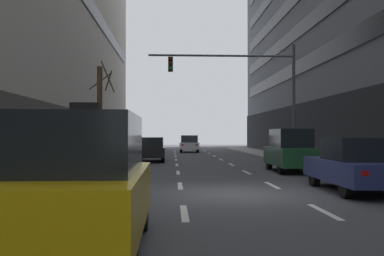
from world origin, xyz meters
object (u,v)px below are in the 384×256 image
car_driving_1 (189,144)px  car_driving_2 (151,150)px  pedestrian_0 (306,148)px  street_tree_0 (100,113)px  car_parked_2 (290,150)px  taxi_driving_0 (85,183)px  car_parked_1 (355,165)px  traffic_signal_0 (252,83)px

car_driving_1 → car_driving_2: size_ratio=1.08×
car_driving_2 → pedestrian_0: (8.59, -5.30, 0.25)m
pedestrian_0 → street_tree_0: bearing=172.7°
car_parked_2 → car_driving_2: bearing=131.6°
car_driving_2 → street_tree_0: street_tree_0 is taller
taxi_driving_0 → car_parked_2: taxi_driving_0 is taller
car_driving_2 → car_parked_2: 10.57m
car_driving_2 → taxi_driving_0: bearing=-89.9°
car_parked_1 → pedestrian_0: size_ratio=2.89×
traffic_signal_0 → car_parked_2: bearing=-76.8°
traffic_signal_0 → taxi_driving_0: bearing=-108.8°
pedestrian_0 → taxi_driving_0: bearing=-118.4°
car_parked_1 → street_tree_0: size_ratio=0.79×
pedestrian_0 → car_parked_2: bearing=-121.3°
car_parked_2 → street_tree_0: street_tree_0 is taller
car_parked_1 → car_parked_2: 7.02m
car_driving_2 → street_tree_0: 5.20m
car_driving_1 → traffic_signal_0: 18.70m
car_parked_1 → street_tree_0: bearing=131.3°
street_tree_0 → car_parked_2: bearing=-22.6°
car_parked_1 → taxi_driving_0: bearing=-138.4°
street_tree_0 → car_driving_1: bearing=72.4°
car_driving_1 → pedestrian_0: same height
taxi_driving_0 → car_driving_1: bearing=85.1°
car_parked_1 → traffic_signal_0: (-1.02, 11.34, 3.96)m
car_parked_2 → street_tree_0: size_ratio=0.75×
car_parked_1 → street_tree_0: street_tree_0 is taller
car_driving_1 → car_driving_2: car_driving_1 is taller
car_driving_2 → street_tree_0: (-2.71, -3.86, 2.19)m
car_parked_1 → traffic_signal_0: 12.05m
car_parked_1 → car_parked_2: (0.00, 7.02, 0.19)m
taxi_driving_0 → car_driving_1: taxi_driving_0 is taller
car_driving_2 → traffic_signal_0: (6.00, -3.58, 3.99)m
traffic_signal_0 → pedestrian_0: 4.87m
taxi_driving_0 → street_tree_0: 17.57m
car_parked_1 → street_tree_0: (-9.72, 11.06, 2.15)m
pedestrian_0 → car_driving_2: bearing=148.3°
taxi_driving_0 → car_driving_2: 21.11m
pedestrian_0 → car_driving_1: bearing=105.5°
car_driving_1 → car_driving_2: 14.79m
street_tree_0 → car_parked_1: bearing=-48.7°
taxi_driving_0 → car_driving_1: (3.07, 35.58, -0.20)m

